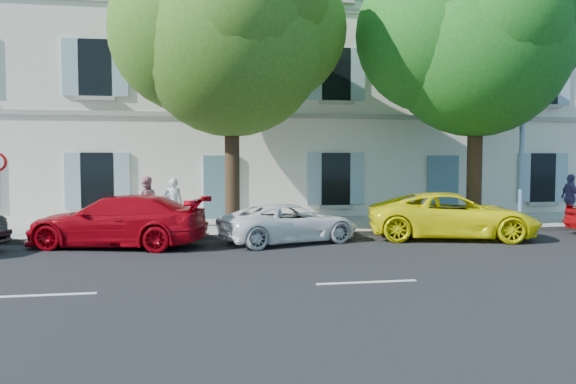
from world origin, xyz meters
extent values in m
plane|color=black|center=(0.00, 0.00, 0.00)|extent=(90.00, 90.00, 0.00)
cube|color=#A09E96|center=(0.00, 4.45, 0.07)|extent=(36.00, 4.50, 0.15)
cube|color=#9E998E|center=(0.00, 2.28, 0.08)|extent=(36.00, 0.16, 0.16)
cube|color=white|center=(0.00, 10.20, 6.00)|extent=(28.00, 7.00, 12.00)
imported|color=#9E040F|center=(-5.29, 1.38, 0.70)|extent=(5.20, 3.25, 1.41)
imported|color=white|center=(-0.56, 1.32, 0.56)|extent=(4.38, 2.98, 1.11)
imported|color=#FFF20A|center=(4.37, 1.26, 0.69)|extent=(5.37, 3.49, 1.38)
cylinder|color=#3A2819|center=(-2.05, 3.10, 1.96)|extent=(0.46, 0.46, 3.63)
ellipsoid|color=#467C1F|center=(-2.05, 3.10, 5.96)|extent=(5.81, 5.81, 6.39)
cylinder|color=#3A2819|center=(5.89, 2.83, 2.00)|extent=(0.49, 0.49, 3.70)
ellipsoid|color=#257D20|center=(5.89, 2.83, 6.10)|extent=(6.00, 6.00, 6.60)
cylinder|color=#7293BF|center=(7.60, 2.87, 4.12)|extent=(0.16, 0.16, 7.93)
imported|color=silver|center=(-3.87, 4.09, 0.95)|extent=(0.60, 0.41, 1.61)
imported|color=#D38793|center=(-4.73, 4.00, 0.99)|extent=(0.85, 0.68, 1.67)
imported|color=#514782|center=(10.03, 3.61, 0.99)|extent=(0.48, 1.01, 1.68)
camera|label=1|loc=(-3.36, -14.28, 2.40)|focal=35.00mm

